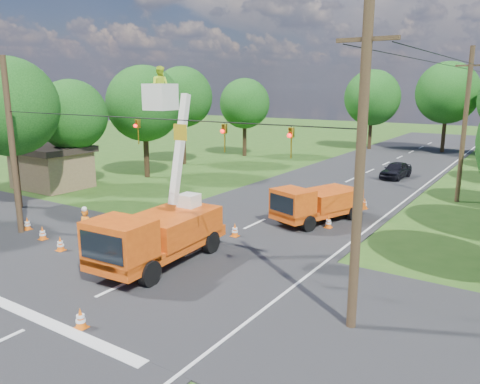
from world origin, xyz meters
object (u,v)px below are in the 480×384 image
Objects in this scene: ground_worker at (86,228)px; distant_car at (396,170)px; pole_right_mid at (465,125)px; pole_left at (12,148)px; traffic_cone_1 at (81,318)px; traffic_cone_2 at (235,230)px; pole_right_near at (360,170)px; shed at (52,166)px; tree_far_b at (448,93)px; traffic_cone_3 at (328,222)px; traffic_cone_7 at (365,204)px; tree_left_c at (72,115)px; second_truck at (316,203)px; traffic_cone_6 at (27,224)px; tree_left_d at (144,104)px; traffic_cone_5 at (43,233)px; bucket_truck at (157,226)px; tree_left_f at (245,104)px; tree_far_a at (372,98)px; traffic_cone_4 at (60,244)px; tree_left_b at (8,107)px; tree_left_e at (182,97)px.

distant_car is (7.80, 25.42, -0.21)m from ground_worker.
pole_right_mid is 1.11× the size of pole_left.
traffic_cone_1 is 0.07× the size of pole_right_mid.
ground_worker is 0.44× the size of distant_car.
pole_right_near is (8.22, -5.59, 4.75)m from traffic_cone_2.
ground_worker is 15.02m from shed.
pole_left is at bearing 156.15° from traffic_cone_1.
tree_far_b reaches higher than ground_worker.
traffic_cone_3 is 12.40m from pole_right_mid.
traffic_cone_7 is 21.85m from tree_left_c.
second_truck reaches higher than traffic_cone_6.
tree_left_d is at bearing 110.27° from traffic_cone_6.
traffic_cone_7 is 0.08× the size of tree_left_d.
traffic_cone_2 and traffic_cone_7 have the same top height.
second_truck reaches higher than traffic_cone_5.
shed is (-18.28, 2.41, 1.26)m from traffic_cone_2.
shed is at bearing 138.00° from traffic_cone_6.
bucket_truck is 0.92× the size of pole_left.
tree_left_f reaches higher than tree_left_c.
second_truck is at bearing 119.73° from pole_right_near.
traffic_cone_1 is 19.59m from traffic_cone_7.
traffic_cone_1 is 0.07× the size of tree_far_a.
traffic_cone_5 is 0.08× the size of pole_left.
tree_far_b is at bearing 74.48° from pole_left.
tree_left_f is (1.70, 21.00, 0.25)m from tree_left_c.
ground_worker reaches higher than traffic_cone_6.
traffic_cone_2 is 11.01m from pole_right_near.
tree_far_b is at bearing 96.97° from pole_right_near.
traffic_cone_3 is 13.65m from traffic_cone_4.
tree_left_b reaches higher than traffic_cone_4.
pole_right_near reaches higher than traffic_cone_3.
ground_worker is (-4.59, -0.09, -0.83)m from bucket_truck.
tree_left_b is (-17.13, -7.27, 5.20)m from second_truck.
pole_right_mid is 25.65m from tree_far_b.
traffic_cone_1 is at bearing -25.59° from traffic_cone_6.
traffic_cone_5 is 1.00× the size of traffic_cone_7.
tree_left_b is 1.01× the size of tree_left_d.
bucket_truck is 1.51× the size of shed.
pole_right_near is at bearing -16.80° from shed.
shed is (-13.03, 7.44, 0.72)m from ground_worker.
bucket_truck is at bearing -87.48° from second_truck.
tree_far_a reaches higher than pole_left.
tree_left_b is at bearing 172.57° from pole_right_near.
tree_left_f is at bearing 151.37° from second_truck.
traffic_cone_1 is 0.08× the size of tree_left_e.
traffic_cone_1 is 0.08× the size of tree_left_b.
traffic_cone_4 is 0.08× the size of tree_left_f.
bucket_truck is at bearing 14.68° from traffic_cone_4.
bucket_truck reaches higher than distant_car.
tree_left_d reaches higher than traffic_cone_4.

